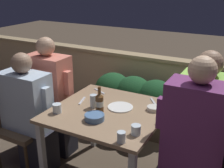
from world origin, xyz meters
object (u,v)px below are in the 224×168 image
(chair_left_far, at_px, (38,101))
(chair_right_near, at_px, (217,168))
(person_purple_stripe, at_px, (190,145))
(person_blue_shirt, at_px, (30,114))
(chair_left_near, at_px, (15,113))
(beer_bottle, at_px, (100,102))
(chair_right_far, at_px, (223,149))
(person_coral_top, at_px, (52,97))
(person_green_blouse, at_px, (198,130))

(chair_left_far, height_order, chair_right_near, same)
(chair_right_near, xyz_separation_m, person_purple_stripe, (-0.21, 0.00, 0.13))
(person_blue_shirt, height_order, chair_right_near, person_blue_shirt)
(chair_right_near, distance_m, person_purple_stripe, 0.24)
(chair_left_far, xyz_separation_m, chair_right_near, (1.94, -0.29, 0.00))
(person_purple_stripe, bearing_deg, chair_left_near, -178.25)
(chair_left_far, relative_size, person_purple_stripe, 0.70)
(chair_left_near, xyz_separation_m, beer_bottle, (0.92, 0.12, 0.27))
(chair_left_far, distance_m, chair_right_far, 1.94)
(person_coral_top, distance_m, person_green_blouse, 1.52)
(chair_left_far, bearing_deg, chair_right_far, -0.54)
(chair_left_near, bearing_deg, chair_left_far, 91.64)
(chair_right_far, height_order, person_green_blouse, person_green_blouse)
(chair_right_far, bearing_deg, person_blue_shirt, -169.25)
(chair_left_near, height_order, chair_right_far, same)
(chair_left_far, height_order, beer_bottle, beer_bottle)
(person_coral_top, relative_size, chair_right_near, 1.34)
(beer_bottle, bearing_deg, person_coral_top, 162.64)
(chair_left_far, xyz_separation_m, person_purple_stripe, (1.73, -0.29, 0.13))
(person_purple_stripe, distance_m, beer_bottle, 0.81)
(chair_right_far, bearing_deg, person_purple_stripe, -127.53)
(person_blue_shirt, xyz_separation_m, person_coral_top, (-0.01, 0.34, 0.04))
(chair_left_near, xyz_separation_m, person_green_blouse, (1.72, 0.33, 0.12))
(chair_left_far, bearing_deg, person_blue_shirt, -57.24)
(chair_left_near, height_order, person_coral_top, person_coral_top)
(person_blue_shirt, relative_size, person_green_blouse, 0.90)
(person_purple_stripe, bearing_deg, chair_left_far, 170.42)
(person_blue_shirt, height_order, chair_right_far, person_blue_shirt)
(person_coral_top, xyz_separation_m, chair_right_near, (1.73, -0.29, -0.08))
(person_green_blouse, bearing_deg, beer_bottle, -165.46)
(chair_left_near, relative_size, chair_right_near, 1.00)
(person_blue_shirt, xyz_separation_m, person_green_blouse, (1.51, 0.33, 0.08))
(person_blue_shirt, distance_m, chair_left_far, 0.41)
(chair_left_near, distance_m, person_green_blouse, 1.76)
(person_green_blouse, distance_m, beer_bottle, 0.84)
(chair_left_near, relative_size, person_coral_top, 0.75)
(chair_left_near, height_order, person_purple_stripe, person_purple_stripe)
(person_coral_top, height_order, chair_right_near, person_coral_top)
(beer_bottle, bearing_deg, chair_right_far, 11.64)
(person_purple_stripe, bearing_deg, person_coral_top, 169.13)
(chair_left_near, distance_m, person_purple_stripe, 1.73)
(chair_left_far, distance_m, beer_bottle, 1.00)
(person_coral_top, distance_m, chair_right_near, 1.75)
(person_blue_shirt, xyz_separation_m, chair_right_far, (1.72, 0.33, -0.04))
(beer_bottle, bearing_deg, chair_left_far, 166.37)
(chair_right_near, relative_size, chair_right_far, 1.00)
(person_purple_stripe, distance_m, person_green_blouse, 0.27)
(person_green_blouse, bearing_deg, chair_left_far, 179.40)
(person_purple_stripe, xyz_separation_m, beer_bottle, (-0.80, 0.07, 0.14))
(person_blue_shirt, height_order, person_coral_top, person_coral_top)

